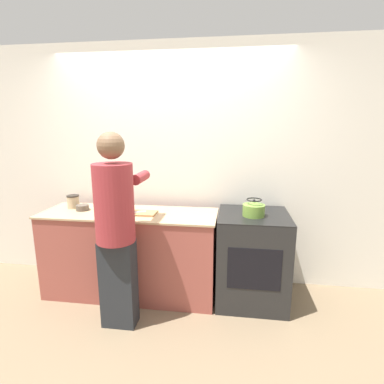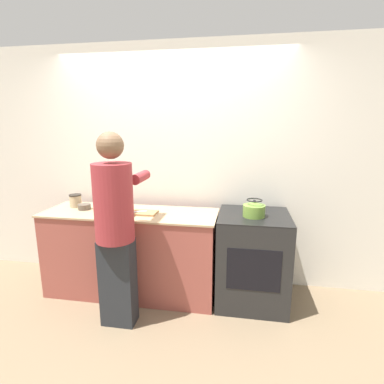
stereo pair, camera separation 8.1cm
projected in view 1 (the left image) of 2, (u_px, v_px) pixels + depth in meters
The scene contains 10 objects.
ground_plane at pixel (158, 310), 2.89m from camera, with size 12.00×12.00×0.00m, color #7A664C.
wall_back at pixel (172, 166), 3.32m from camera, with size 8.00×0.05×2.60m.
counter at pixel (131, 253), 3.11m from camera, with size 1.77×0.59×0.88m.
oven at pixel (252, 257), 2.99m from camera, with size 0.68×0.67×0.90m.
person at pixel (116, 225), 2.51m from camera, with size 0.37×0.61×1.70m.
cutting_board at pixel (138, 213), 2.97m from camera, with size 0.36×0.18×0.02m.
knife at pixel (134, 212), 2.94m from camera, with size 0.22×0.12×0.01m.
kettle at pixel (254, 209), 2.82m from camera, with size 0.21×0.21×0.16m.
bowl_prep at pixel (82, 208), 3.09m from camera, with size 0.13×0.13×0.06m.
canister_jar at pixel (73, 201), 3.17m from camera, with size 0.13×0.13×0.14m.
Camera 1 is at (0.68, -2.50, 1.74)m, focal length 28.00 mm.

